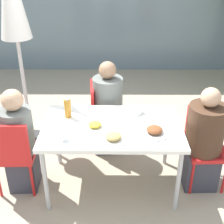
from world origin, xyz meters
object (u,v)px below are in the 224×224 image
at_px(chair_left, 13,151).
at_px(chair_far, 101,112).
at_px(drinking_cup, 63,136).
at_px(person_left, 20,144).
at_px(salad_bowl, 136,110).
at_px(closed_umbrella, 12,2).
at_px(bottle, 68,108).
at_px(chair_right, 205,140).
at_px(person_right, 203,143).
at_px(person_far, 108,111).

distance_m(chair_left, chair_far, 1.18).
bearing_deg(drinking_cup, person_left, 153.94).
height_order(chair_left, salad_bowl, chair_left).
height_order(chair_far, closed_umbrella, closed_umbrella).
bearing_deg(bottle, salad_bowl, 7.63).
relative_size(closed_umbrella, salad_bowl, 15.47).
bearing_deg(chair_right, salad_bowl, -13.37).
xyz_separation_m(chair_left, salad_bowl, (1.24, 0.37, 0.27)).
bearing_deg(chair_far, salad_bowl, 35.64).
bearing_deg(bottle, drinking_cup, -88.28).
distance_m(person_right, bottle, 1.44).
bearing_deg(drinking_cup, chair_right, 14.79).
bearing_deg(bottle, person_right, -5.73).
xyz_separation_m(person_far, drinking_cup, (-0.39, -0.94, 0.25)).
relative_size(chair_right, person_right, 0.76).
height_order(person_far, salad_bowl, person_far).
distance_m(chair_far, bottle, 0.72).
xyz_separation_m(closed_umbrella, drinking_cup, (0.64, -1.12, -0.98)).
distance_m(person_right, chair_far, 1.28).
distance_m(chair_left, chair_right, 1.98).
xyz_separation_m(person_left, closed_umbrella, (-0.14, 0.88, 1.23)).
relative_size(chair_far, bottle, 4.04).
height_order(person_left, chair_right, person_left).
bearing_deg(person_far, closed_umbrella, -104.63).
relative_size(chair_right, salad_bowl, 5.60).
relative_size(person_left, chair_right, 1.32).
height_order(chair_left, closed_umbrella, closed_umbrella).
bearing_deg(person_right, person_left, -0.11).
distance_m(person_right, drinking_cup, 1.43).
height_order(chair_right, closed_umbrella, closed_umbrella).
relative_size(chair_right, drinking_cup, 9.78).
height_order(chair_right, person_far, person_far).
bearing_deg(person_far, person_left, -56.20).
bearing_deg(bottle, chair_right, -2.30).
distance_m(person_left, person_right, 1.88).
distance_m(chair_left, closed_umbrella, 1.59).
xyz_separation_m(chair_left, chair_right, (1.97, 0.21, 0.00)).
xyz_separation_m(chair_far, person_far, (0.08, -0.04, 0.04)).
distance_m(chair_right, bottle, 1.48).
distance_m(person_far, salad_bowl, 0.57).
xyz_separation_m(bottle, drinking_cup, (0.01, -0.43, -0.06)).
bearing_deg(chair_far, closed_umbrella, -102.93).
bearing_deg(person_left, bottle, 20.08).
relative_size(chair_far, drinking_cup, 9.78).
bearing_deg(closed_umbrella, person_far, -9.96).
distance_m(person_left, closed_umbrella, 1.52).
bearing_deg(chair_left, chair_right, 4.76).
distance_m(chair_right, closed_umbrella, 2.54).
distance_m(person_far, drinking_cup, 1.05).
relative_size(person_left, salad_bowl, 7.40).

